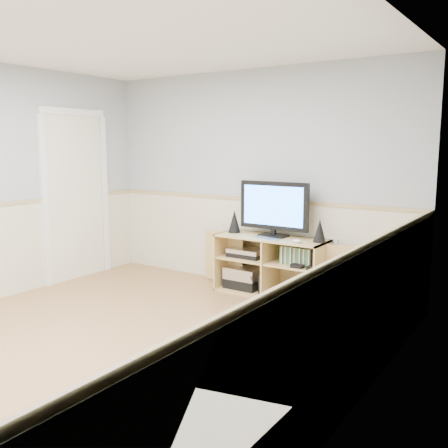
{
  "coord_description": "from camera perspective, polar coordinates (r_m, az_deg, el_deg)",
  "views": [
    {
      "loc": [
        2.96,
        -2.75,
        1.64
      ],
      "look_at": [
        0.3,
        1.2,
        0.89
      ],
      "focal_mm": 40.0,
      "sensor_mm": 36.0,
      "label": 1
    }
  ],
  "objects": [
    {
      "name": "mouse",
      "position": [
        5.19,
        8.36,
        -1.95
      ],
      "size": [
        0.11,
        0.09,
        0.04
      ],
      "primitive_type": "ellipsoid",
      "rotation": [
        0.0,
        0.0,
        0.27
      ],
      "color": "white",
      "rests_on": "media_cabinet"
    },
    {
      "name": "media_cabinet",
      "position": [
        5.6,
        5.65,
        -4.61
      ],
      "size": [
        1.94,
        0.47,
        0.65
      ],
      "color": "tan",
      "rests_on": "floor"
    },
    {
      "name": "monitor",
      "position": [
        5.48,
        5.71,
        1.94
      ],
      "size": [
        0.82,
        0.18,
        0.6
      ],
      "color": "black",
      "rests_on": "media_cabinet"
    },
    {
      "name": "game_consoles",
      "position": [
        5.47,
        8.23,
        -7.83
      ],
      "size": [
        0.46,
        0.31,
        0.11
      ],
      "color": "white",
      "rests_on": "media_cabinet"
    },
    {
      "name": "room",
      "position": [
        4.19,
        -12.35,
        2.91
      ],
      "size": [
        4.04,
        4.54,
        2.54
      ],
      "color": "tan",
      "rests_on": "ground"
    },
    {
      "name": "wall_outlet",
      "position": [
        5.46,
        12.27,
        -2.25
      ],
      "size": [
        0.12,
        0.03,
        0.12
      ],
      "primitive_type": "cube",
      "color": "white",
      "rests_on": "wall_back"
    },
    {
      "name": "speaker_left",
      "position": [
        5.73,
        1.2,
        0.31
      ],
      "size": [
        0.14,
        0.14,
        0.26
      ],
      "primitive_type": "cone",
      "color": "black",
      "rests_on": "media_cabinet"
    },
    {
      "name": "speaker_right",
      "position": [
        5.24,
        10.88,
        -0.75
      ],
      "size": [
        0.13,
        0.13,
        0.24
      ],
      "primitive_type": "cone",
      "color": "black",
      "rests_on": "media_cabinet"
    },
    {
      "name": "av_components",
      "position": [
        5.74,
        2.43,
        -5.41
      ],
      "size": [
        0.5,
        0.3,
        0.47
      ],
      "color": "black",
      "rests_on": "media_cabinet"
    },
    {
      "name": "game_cases",
      "position": [
        5.35,
        8.4,
        -3.61
      ],
      "size": [
        0.36,
        0.14,
        0.19
      ],
      "primitive_type": "cube",
      "color": "#3F8C3F",
      "rests_on": "media_cabinet"
    },
    {
      "name": "keyboard",
      "position": [
        5.35,
        4.89,
        -1.68
      ],
      "size": [
        0.33,
        0.19,
        0.01
      ],
      "primitive_type": "cube",
      "rotation": [
        0.0,
        0.0,
        -0.21
      ],
      "color": "silver",
      "rests_on": "media_cabinet"
    }
  ]
}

